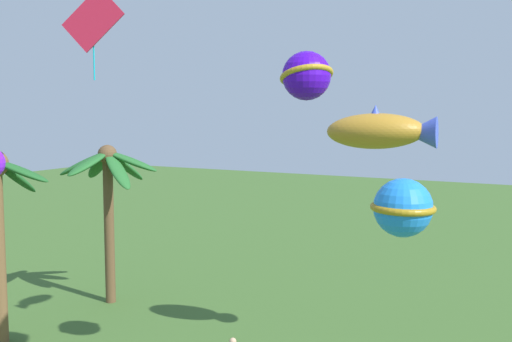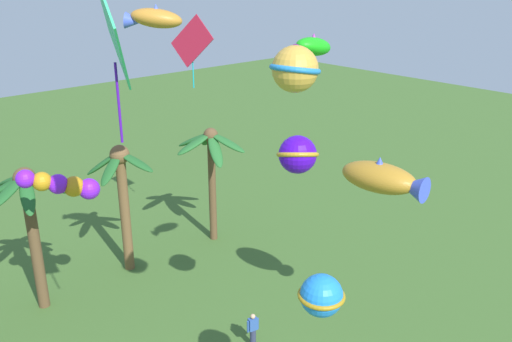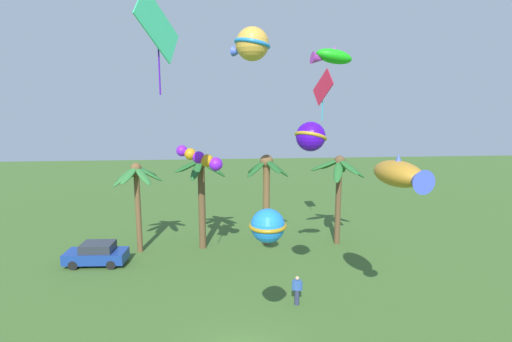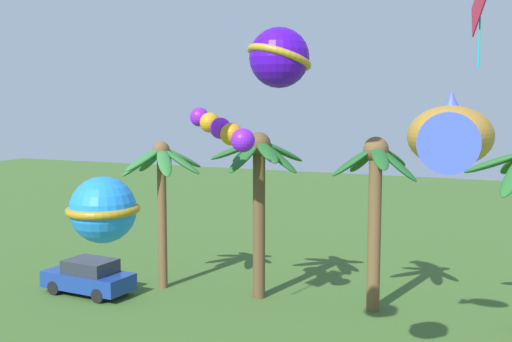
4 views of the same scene
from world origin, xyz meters
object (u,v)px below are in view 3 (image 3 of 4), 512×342
Objects in this scene: palm_tree_2 at (137,183)px; palm_tree_1 at (339,176)px; kite_ball_0 at (311,137)px; kite_ball_7 at (268,226)px; kite_fish_6 at (332,57)px; spectator_0 at (297,290)px; palm_tree_0 at (267,181)px; kite_diamond_1 at (323,88)px; kite_ball_5 at (252,44)px; kite_tube_2 at (201,158)px; kite_diamond_4 at (158,27)px; parked_car_0 at (97,254)px; palm_tree_3 at (201,179)px; kite_fish_8 at (400,174)px; kite_fish_3 at (247,49)px.

palm_tree_1 is at bearing 1.59° from palm_tree_2.
kite_ball_0 reaches higher than kite_ball_7.
palm_tree_1 is 3.41× the size of kite_fish_6.
spectator_0 is 0.80× the size of kite_ball_0.
kite_diamond_1 is (3.72, -1.23, 6.68)m from palm_tree_0.
kite_ball_5 reaches higher than spectator_0.
kite_ball_5 is at bearing -76.23° from kite_tube_2.
palm_tree_0 is 15.44m from kite_diamond_4.
kite_diamond_4 reaches higher than palm_tree_2.
kite_fish_6 is at bearing -109.73° from palm_tree_1.
kite_tube_2 is at bearing -8.79° from parked_car_0.
palm_tree_1 is 12.70m from kite_ball_0.
palm_tree_3 is at bearing 174.13° from kite_diamond_1.
kite_ball_0 is 9.28m from kite_tube_2.
palm_tree_1 is 4.25× the size of spectator_0.
kite_ball_0 is 7.77m from kite_diamond_4.
kite_ball_5 reaches higher than palm_tree_2.
kite_ball_0 is (-4.77, -11.09, 3.93)m from palm_tree_1.
parked_car_0 is 16.34m from kite_ball_7.
kite_diamond_4 reaches higher than kite_ball_0.
kite_tube_2 reaches higher than kite_ball_7.
palm_tree_0 is at bearing 63.10° from kite_diamond_4.
parked_car_0 is 1.12× the size of kite_diamond_1.
palm_tree_0 is at bearing 176.37° from palm_tree_1.
kite_diamond_1 is at bearing 92.90° from kite_fish_8.
kite_fish_8 is at bearing -30.90° from parked_car_0.
kite_diamond_4 reaches higher than parked_car_0.
kite_ball_5 is (-5.87, -12.61, 1.03)m from kite_diamond_1.
palm_tree_3 is 2.41× the size of kite_tube_2.
kite_diamond_4 is 1.19× the size of kite_fish_8.
kite_fish_8 is (6.44, 1.46, -5.04)m from kite_ball_5.
spectator_0 is 12.99m from kite_ball_5.
kite_diamond_4 is (5.82, -8.52, 12.83)m from parked_car_0.
parked_car_0 is at bearing 124.34° from kite_diamond_4.
kite_ball_5 is at bearing -142.67° from kite_fish_6.
kite_fish_8 reaches higher than palm_tree_0.
kite_fish_8 is (4.29, -12.39, 2.67)m from palm_tree_0.
palm_tree_3 is 3.54× the size of kite_fish_3.
parked_car_0 is (-2.36, -2.13, -4.26)m from palm_tree_2.
palm_tree_1 is 1.90× the size of kite_fish_8.
kite_tube_2 reaches higher than parked_car_0.
kite_ball_5 is (9.45, -10.97, 11.87)m from parked_car_0.
kite_fish_3 is (-5.58, -5.63, 1.80)m from kite_diamond_1.
kite_diamond_4 reaches higher than kite_ball_7.
kite_fish_3 reaches higher than kite_ball_5.
kite_ball_5 is (7.10, -13.10, 7.61)m from palm_tree_2.
kite_ball_0 reaches higher than kite_fish_8.
kite_fish_8 is at bearing -87.10° from kite_diamond_1.
palm_tree_1 is 2.35× the size of kite_tube_2.
palm_tree_3 reaches higher than palm_tree_0.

